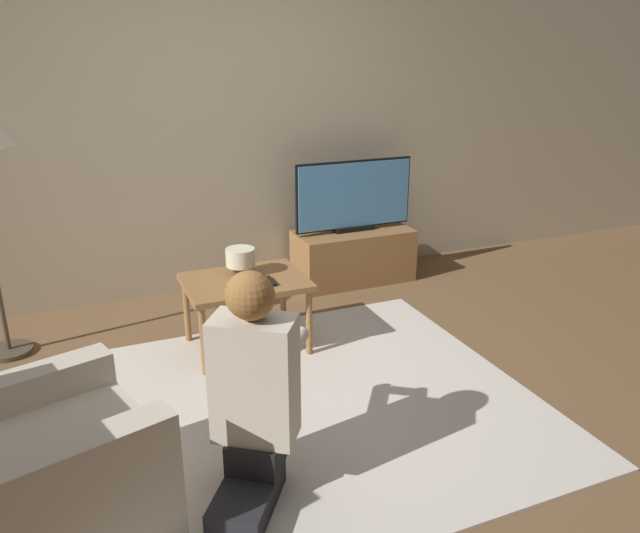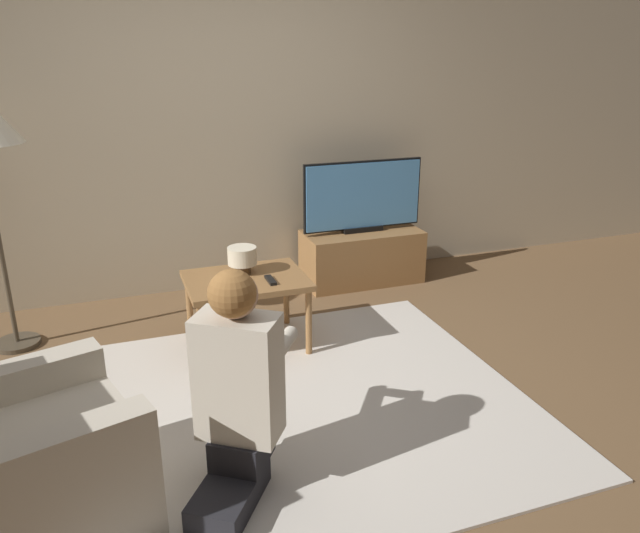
% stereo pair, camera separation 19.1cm
% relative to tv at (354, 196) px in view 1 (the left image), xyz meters
% --- Properties ---
extents(ground_plane, '(10.00, 10.00, 0.00)m').
position_rel_tv_xyz_m(ground_plane, '(-1.05, -1.61, -0.70)').
color(ground_plane, brown).
extents(wall_back, '(10.00, 0.06, 2.60)m').
position_rel_tv_xyz_m(wall_back, '(-1.05, 0.32, 0.60)').
color(wall_back, beige).
rests_on(wall_back, ground_plane).
extents(rug, '(2.39, 2.16, 0.02)m').
position_rel_tv_xyz_m(rug, '(-1.05, -1.61, -0.70)').
color(rug, silver).
rests_on(rug, ground_plane).
extents(tv_stand, '(0.93, 0.43, 0.42)m').
position_rel_tv_xyz_m(tv_stand, '(0.00, -0.00, -0.49)').
color(tv_stand, olive).
rests_on(tv_stand, ground_plane).
extents(tv, '(0.97, 0.08, 0.56)m').
position_rel_tv_xyz_m(tv, '(0.00, 0.00, 0.00)').
color(tv, black).
rests_on(tv, tv_stand).
extents(coffee_table, '(0.73, 0.55, 0.47)m').
position_rel_tv_xyz_m(coffee_table, '(-1.14, -0.84, -0.29)').
color(coffee_table, olive).
rests_on(coffee_table, ground_plane).
extents(armchair, '(1.07, 0.96, 0.95)m').
position_rel_tv_xyz_m(armchair, '(-2.40, -2.11, -0.41)').
color(armchair, beige).
rests_on(armchair, ground_plane).
extents(person_kneeling, '(0.64, 0.76, 1.00)m').
position_rel_tv_xyz_m(person_kneeling, '(-1.48, -2.13, -0.19)').
color(person_kneeling, '#232328').
rests_on(person_kneeling, rug).
extents(table_lamp, '(0.18, 0.18, 0.17)m').
position_rel_tv_xyz_m(table_lamp, '(-1.14, -0.75, -0.13)').
color(table_lamp, '#4C3823').
rests_on(table_lamp, coffee_table).
extents(remote, '(0.04, 0.15, 0.02)m').
position_rel_tv_xyz_m(remote, '(-1.02, -0.95, -0.22)').
color(remote, black).
rests_on(remote, coffee_table).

